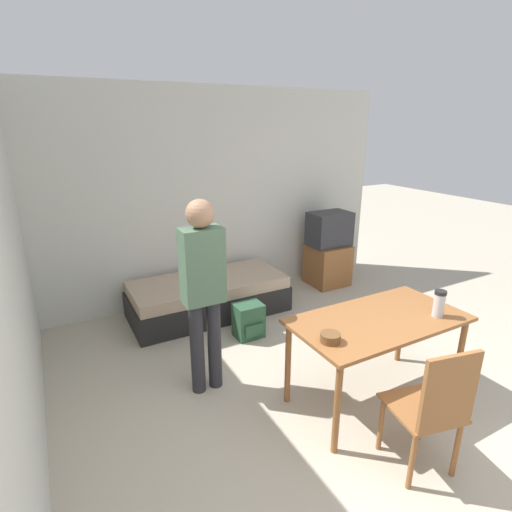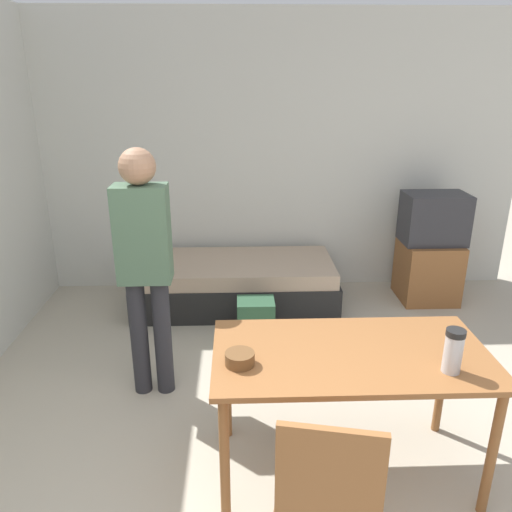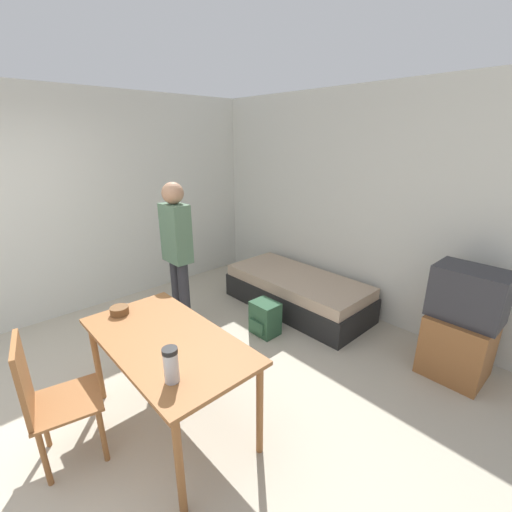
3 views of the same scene
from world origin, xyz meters
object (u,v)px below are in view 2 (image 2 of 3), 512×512
(wooden_chair, at_px, (327,504))
(thermos_flask, at_px, (454,349))
(daybed, at_px, (235,283))
(mate_bowl, at_px, (240,359))
(backpack, at_px, (256,322))
(person_standing, at_px, (145,258))
(tv, at_px, (430,250))
(dining_table, at_px, (350,366))

(wooden_chair, relative_size, thermos_flask, 4.36)
(daybed, relative_size, mate_bowl, 12.92)
(thermos_flask, relative_size, backpack, 0.58)
(wooden_chair, relative_size, mate_bowl, 6.64)
(person_standing, height_order, backpack, person_standing)
(person_standing, relative_size, thermos_flask, 7.61)
(thermos_flask, bearing_deg, mate_bowl, 174.49)
(tv, relative_size, backpack, 2.76)
(wooden_chair, height_order, backpack, wooden_chair)
(thermos_flask, bearing_deg, dining_table, 155.66)
(dining_table, relative_size, person_standing, 0.84)
(tv, xyz_separation_m, mate_bowl, (-1.86, -2.36, 0.29))
(dining_table, bearing_deg, tv, 60.45)
(tv, height_order, dining_table, tv)
(tv, relative_size, thermos_flask, 4.77)
(daybed, distance_m, backpack, 0.77)
(tv, height_order, mate_bowl, tv)
(daybed, height_order, backpack, daybed)
(dining_table, bearing_deg, thermos_flask, -24.34)
(daybed, relative_size, person_standing, 1.11)
(daybed, bearing_deg, mate_bowl, -89.14)
(dining_table, relative_size, thermos_flask, 6.38)
(wooden_chair, distance_m, person_standing, 1.88)
(daybed, height_order, tv, tv)
(thermos_flask, relative_size, mate_bowl, 1.53)
(wooden_chair, relative_size, person_standing, 0.57)
(tv, xyz_separation_m, person_standing, (-2.47, -1.45, 0.49))
(wooden_chair, bearing_deg, backpack, 95.24)
(tv, bearing_deg, backpack, -154.42)
(tv, height_order, wooden_chair, tv)
(daybed, height_order, dining_table, dining_table)
(backpack, bearing_deg, thermos_flask, -61.68)
(daybed, height_order, person_standing, person_standing)
(mate_bowl, bearing_deg, tv, 51.81)
(thermos_flask, xyz_separation_m, backpack, (-0.88, 1.64, -0.70))
(daybed, height_order, thermos_flask, thermos_flask)
(tv, relative_size, wooden_chair, 1.09)
(wooden_chair, bearing_deg, daybed, 97.18)
(mate_bowl, xyz_separation_m, backpack, (0.13, 1.54, -0.61))
(tv, distance_m, dining_table, 2.61)
(dining_table, xyz_separation_m, person_standing, (-1.18, 0.81, 0.32))
(daybed, xyz_separation_m, thermos_flask, (1.05, -2.38, 0.67))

